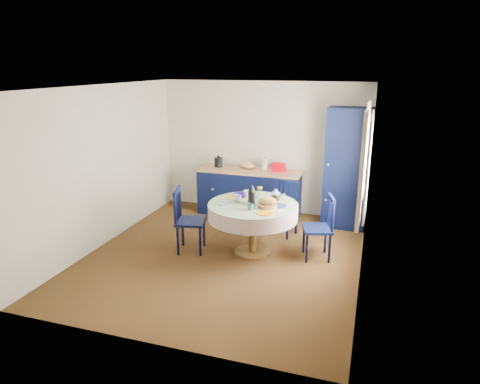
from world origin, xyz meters
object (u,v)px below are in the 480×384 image
(chair_left, at_px, (188,220))
(dining_table, at_px, (253,212))
(chair_right, at_px, (320,227))
(mug_a, at_px, (237,198))
(chair_far, at_px, (285,208))
(cobalt_bowl, at_px, (241,195))
(mug_d, at_px, (247,194))
(mug_c, at_px, (276,197))
(mug_b, at_px, (250,207))
(kitchen_counter, at_px, (249,191))
(pantry_cabinet, at_px, (347,169))

(chair_left, bearing_deg, dining_table, -93.53)
(dining_table, xyz_separation_m, chair_right, (0.97, 0.18, -0.20))
(dining_table, distance_m, mug_a, 0.32)
(chair_far, height_order, cobalt_bowl, chair_far)
(mug_d, relative_size, cobalt_bowl, 0.49)
(mug_c, distance_m, cobalt_bowl, 0.57)
(mug_b, bearing_deg, chair_left, 174.62)
(dining_table, bearing_deg, cobalt_bowl, 136.56)
(chair_far, distance_m, mug_c, 0.80)
(chair_right, bearing_deg, cobalt_bowl, -110.33)
(kitchen_counter, bearing_deg, mug_a, -79.24)
(chair_far, height_order, mug_d, chair_far)
(kitchen_counter, relative_size, mug_c, 15.43)
(chair_left, relative_size, chair_far, 1.10)
(chair_far, bearing_deg, kitchen_counter, 154.42)
(cobalt_bowl, bearing_deg, chair_right, -3.72)
(chair_left, bearing_deg, chair_right, -93.15)
(chair_far, relative_size, chair_right, 0.95)
(chair_right, distance_m, mug_d, 1.23)
(mug_c, bearing_deg, mug_b, -115.57)
(chair_left, distance_m, chair_right, 2.00)
(mug_b, xyz_separation_m, cobalt_bowl, (-0.31, 0.53, -0.02))
(mug_c, height_order, cobalt_bowl, mug_c)
(pantry_cabinet, xyz_separation_m, chair_left, (-2.21, -1.84, -0.54))
(chair_left, relative_size, mug_a, 7.93)
(chair_left, bearing_deg, mug_b, -108.77)
(chair_far, bearing_deg, pantry_cabinet, 54.17)
(dining_table, relative_size, cobalt_bowl, 5.86)
(chair_far, height_order, mug_a, chair_far)
(chair_far, relative_size, cobalt_bowl, 4.01)
(chair_left, xyz_separation_m, mug_a, (0.73, 0.20, 0.35))
(cobalt_bowl, bearing_deg, chair_left, -148.55)
(dining_table, xyz_separation_m, cobalt_bowl, (-0.28, 0.26, 0.15))
(mug_b, bearing_deg, mug_a, 134.77)
(pantry_cabinet, relative_size, mug_c, 16.32)
(chair_right, bearing_deg, chair_left, -96.37)
(mug_a, bearing_deg, chair_right, 7.16)
(dining_table, xyz_separation_m, chair_far, (0.28, 0.95, -0.22))
(kitchen_counter, height_order, chair_left, kitchen_counter)
(pantry_cabinet, relative_size, mug_a, 16.58)
(mug_a, bearing_deg, mug_b, -45.23)
(chair_right, distance_m, mug_b, 1.11)
(chair_left, relative_size, mug_b, 10.52)
(chair_far, bearing_deg, mug_a, -103.85)
(mug_a, relative_size, mug_d, 1.14)
(chair_far, bearing_deg, dining_table, -89.85)
(chair_left, distance_m, mug_d, 1.00)
(pantry_cabinet, xyz_separation_m, dining_table, (-1.21, -1.67, -0.37))
(mug_d, bearing_deg, cobalt_bowl, -157.89)
(mug_b, height_order, cobalt_bowl, mug_b)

